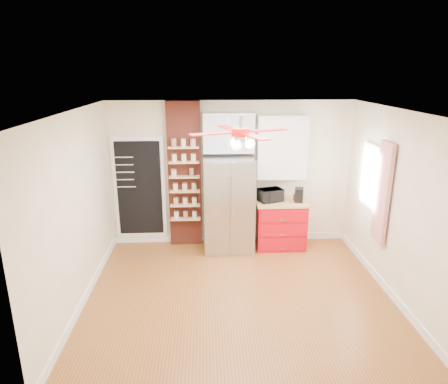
{
  "coord_description": "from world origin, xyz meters",
  "views": [
    {
      "loc": [
        -0.48,
        -5.24,
        3.21
      ],
      "look_at": [
        -0.17,
        0.9,
        1.33
      ],
      "focal_mm": 32.0,
      "sensor_mm": 36.0,
      "label": 1
    }
  ],
  "objects_px": {
    "canister_left": "(299,199)",
    "fridge": "(229,204)",
    "toaster_oven": "(270,195)",
    "ceiling_fan": "(241,132)",
    "coffee_maker": "(299,195)",
    "red_cabinet": "(280,224)",
    "pantry_jar_oats": "(174,173)"
  },
  "relations": [
    {
      "from": "fridge",
      "to": "red_cabinet",
      "type": "bearing_deg",
      "value": 2.95
    },
    {
      "from": "fridge",
      "to": "canister_left",
      "type": "relative_size",
      "value": 12.78
    },
    {
      "from": "ceiling_fan",
      "to": "coffee_maker",
      "type": "relative_size",
      "value": 5.5
    },
    {
      "from": "fridge",
      "to": "toaster_oven",
      "type": "xyz_separation_m",
      "value": [
        0.76,
        0.05,
        0.14
      ]
    },
    {
      "from": "coffee_maker",
      "to": "pantry_jar_oats",
      "type": "distance_m",
      "value": 2.31
    },
    {
      "from": "red_cabinet",
      "to": "toaster_oven",
      "type": "height_order",
      "value": "toaster_oven"
    },
    {
      "from": "fridge",
      "to": "red_cabinet",
      "type": "xyz_separation_m",
      "value": [
        0.97,
        0.05,
        -0.42
      ]
    },
    {
      "from": "coffee_maker",
      "to": "pantry_jar_oats",
      "type": "relative_size",
      "value": 2.04
    },
    {
      "from": "red_cabinet",
      "to": "canister_left",
      "type": "relative_size",
      "value": 6.87
    },
    {
      "from": "ceiling_fan",
      "to": "pantry_jar_oats",
      "type": "relative_size",
      "value": 11.21
    },
    {
      "from": "red_cabinet",
      "to": "fridge",
      "type": "bearing_deg",
      "value": -177.05
    },
    {
      "from": "red_cabinet",
      "to": "ceiling_fan",
      "type": "relative_size",
      "value": 0.67
    },
    {
      "from": "canister_left",
      "to": "fridge",
      "type": "bearing_deg",
      "value": 178.27
    },
    {
      "from": "fridge",
      "to": "ceiling_fan",
      "type": "relative_size",
      "value": 1.25
    },
    {
      "from": "toaster_oven",
      "to": "ceiling_fan",
      "type": "bearing_deg",
      "value": -132.44
    },
    {
      "from": "pantry_jar_oats",
      "to": "red_cabinet",
      "type": "bearing_deg",
      "value": -2.35
    },
    {
      "from": "toaster_oven",
      "to": "canister_left",
      "type": "distance_m",
      "value": 0.52
    },
    {
      "from": "coffee_maker",
      "to": "canister_left",
      "type": "relative_size",
      "value": 1.86
    },
    {
      "from": "ceiling_fan",
      "to": "red_cabinet",
      "type": "bearing_deg",
      "value": 61.29
    },
    {
      "from": "pantry_jar_oats",
      "to": "ceiling_fan",
      "type": "bearing_deg",
      "value": -59.45
    },
    {
      "from": "red_cabinet",
      "to": "canister_left",
      "type": "height_order",
      "value": "canister_left"
    },
    {
      "from": "fridge",
      "to": "coffee_maker",
      "type": "xyz_separation_m",
      "value": [
        1.29,
        0.01,
        0.15
      ]
    },
    {
      "from": "red_cabinet",
      "to": "pantry_jar_oats",
      "type": "relative_size",
      "value": 7.53
    },
    {
      "from": "red_cabinet",
      "to": "pantry_jar_oats",
      "type": "xyz_separation_m",
      "value": [
        -1.96,
        0.08,
        0.98
      ]
    },
    {
      "from": "fridge",
      "to": "pantry_jar_oats",
      "type": "height_order",
      "value": "fridge"
    },
    {
      "from": "canister_left",
      "to": "pantry_jar_oats",
      "type": "distance_m",
      "value": 2.32
    },
    {
      "from": "ceiling_fan",
      "to": "coffee_maker",
      "type": "xyz_separation_m",
      "value": [
        1.24,
        1.64,
        -1.4
      ]
    },
    {
      "from": "toaster_oven",
      "to": "pantry_jar_oats",
      "type": "bearing_deg",
      "value": 158.01
    },
    {
      "from": "fridge",
      "to": "ceiling_fan",
      "type": "bearing_deg",
      "value": -88.24
    },
    {
      "from": "ceiling_fan",
      "to": "fridge",
      "type": "bearing_deg",
      "value": 91.76
    },
    {
      "from": "red_cabinet",
      "to": "pantry_jar_oats",
      "type": "bearing_deg",
      "value": 177.65
    },
    {
      "from": "toaster_oven",
      "to": "pantry_jar_oats",
      "type": "relative_size",
      "value": 3.39
    }
  ]
}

